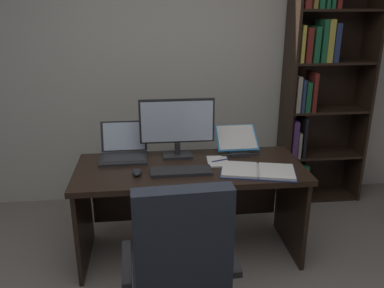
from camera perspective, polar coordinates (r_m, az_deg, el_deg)
name	(u,v)px	position (r m, az deg, el deg)	size (l,w,h in m)	color
wall_back	(173,57)	(3.71, -2.73, 12.32)	(4.80, 0.12, 2.71)	beige
desk	(189,187)	(2.98, -0.44, -6.19)	(1.62, 0.68, 0.72)	black
bookshelf	(318,83)	(3.83, 17.68, 8.33)	(0.76, 0.33, 2.22)	black
office_chair	(181,280)	(2.22, -1.60, -19.01)	(0.63, 0.60, 1.02)	#232326
monitor	(177,127)	(2.95, -2.15, 2.45)	(0.56, 0.16, 0.44)	#232326
laptop	(124,151)	(3.02, -9.76, -1.01)	(0.35, 0.32, 0.25)	#232326
keyboard	(181,171)	(2.72, -1.57, -3.95)	(0.42, 0.15, 0.02)	#232326
computer_mouse	(137,172)	(2.71, -7.91, -4.04)	(0.06, 0.10, 0.04)	#232326
reading_stand_with_book	(237,140)	(3.13, 6.46, 0.58)	(0.32, 0.28, 0.17)	#232326
open_binder	(258,171)	(2.77, 9.45, -3.84)	(0.56, 0.39, 0.02)	navy
notepad	(218,161)	(2.92, 3.72, -2.51)	(0.15, 0.21, 0.01)	silver
pen	(220,160)	(2.92, 4.12, -2.33)	(0.01, 0.01, 0.14)	navy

